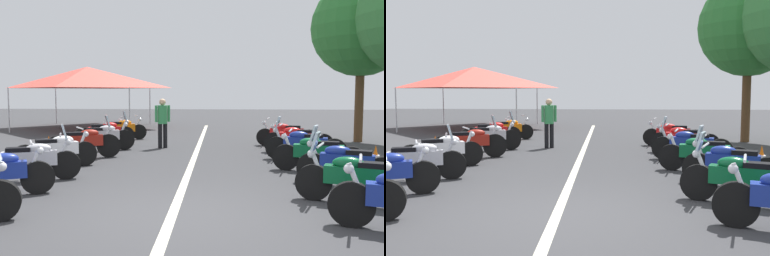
# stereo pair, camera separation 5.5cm
# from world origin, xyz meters

# --- Properties ---
(ground_plane) EXTENTS (80.00, 80.00, 0.00)m
(ground_plane) POSITION_xyz_m (0.00, 0.00, 0.00)
(ground_plane) COLOR #38383A
(lane_centre_stripe) EXTENTS (24.16, 0.16, 0.01)m
(lane_centre_stripe) POSITION_xyz_m (5.40, 0.00, 0.00)
(lane_centre_stripe) COLOR beige
(lane_centre_stripe) RESTS_ON ground_plane
(motorcycle_left_row_2) EXTENTS (0.95, 2.00, 1.20)m
(motorcycle_left_row_2) POSITION_xyz_m (2.33, 3.25, 0.46)
(motorcycle_left_row_2) COLOR black
(motorcycle_left_row_2) RESTS_ON ground_plane
(motorcycle_left_row_3) EXTENTS (1.21, 1.81, 0.99)m
(motorcycle_left_row_3) POSITION_xyz_m (3.88, 3.32, 0.45)
(motorcycle_left_row_3) COLOR black
(motorcycle_left_row_3) RESTS_ON ground_plane
(motorcycle_left_row_4) EXTENTS (1.00, 1.99, 1.23)m
(motorcycle_left_row_4) POSITION_xyz_m (5.42, 3.11, 0.48)
(motorcycle_left_row_4) COLOR black
(motorcycle_left_row_4) RESTS_ON ground_plane
(motorcycle_left_row_5) EXTENTS (1.06, 1.99, 1.01)m
(motorcycle_left_row_5) POSITION_xyz_m (6.97, 3.03, 0.46)
(motorcycle_left_row_5) COLOR black
(motorcycle_left_row_5) RESTS_ON ground_plane
(motorcycle_left_row_6) EXTENTS (0.98, 2.03, 1.22)m
(motorcycle_left_row_6) POSITION_xyz_m (8.34, 3.30, 0.47)
(motorcycle_left_row_6) COLOR black
(motorcycle_left_row_6) RESTS_ON ground_plane
(motorcycle_left_row_7) EXTENTS (1.02, 1.96, 0.98)m
(motorcycle_left_row_7) POSITION_xyz_m (10.06, 3.15, 0.45)
(motorcycle_left_row_7) COLOR black
(motorcycle_left_row_7) RESTS_ON ground_plane
(motorcycle_right_row_1) EXTENTS (1.00, 2.02, 1.20)m
(motorcycle_right_row_1) POSITION_xyz_m (0.86, -3.03, 0.46)
(motorcycle_right_row_1) COLOR black
(motorcycle_right_row_1) RESTS_ON ground_plane
(motorcycle_right_row_2) EXTENTS (0.97, 1.90, 1.21)m
(motorcycle_right_row_2) POSITION_xyz_m (2.31, -3.26, 0.47)
(motorcycle_right_row_2) COLOR black
(motorcycle_right_row_2) RESTS_ON ground_plane
(motorcycle_right_row_3) EXTENTS (0.86, 2.11, 1.00)m
(motorcycle_right_row_3) POSITION_xyz_m (3.79, -3.04, 0.46)
(motorcycle_right_row_3) COLOR black
(motorcycle_right_row_3) RESTS_ON ground_plane
(motorcycle_right_row_4) EXTENTS (0.89, 2.14, 1.21)m
(motorcycle_right_row_4) POSITION_xyz_m (5.45, -3.06, 0.47)
(motorcycle_right_row_4) COLOR black
(motorcycle_right_row_4) RESTS_ON ground_plane
(motorcycle_right_row_5) EXTENTS (0.88, 2.07, 1.00)m
(motorcycle_right_row_5) POSITION_xyz_m (6.80, -3.12, 0.46)
(motorcycle_right_row_5) COLOR black
(motorcycle_right_row_5) RESTS_ON ground_plane
(motorcycle_right_row_6) EXTENTS (0.86, 2.06, 0.98)m
(motorcycle_right_row_6) POSITION_xyz_m (8.52, -3.04, 0.45)
(motorcycle_right_row_6) COLOR black
(motorcycle_right_row_6) RESTS_ON ground_plane
(traffic_cone_1) EXTENTS (0.36, 0.36, 0.61)m
(traffic_cone_1) POSITION_xyz_m (5.77, 4.29, 0.29)
(traffic_cone_1) COLOR orange
(traffic_cone_1) RESTS_ON ground_plane
(traffic_cone_2) EXTENTS (0.36, 0.36, 0.61)m
(traffic_cone_2) POSITION_xyz_m (4.07, -4.48, 0.29)
(traffic_cone_2) COLOR orange
(traffic_cone_2) RESTS_ON ground_plane
(bystander_3) EXTENTS (0.32, 0.50, 1.67)m
(bystander_3) POSITION_xyz_m (7.79, 1.19, 0.98)
(bystander_3) COLOR black
(bystander_3) RESTS_ON ground_plane
(roadside_tree_1) EXTENTS (3.69, 3.69, 6.16)m
(roadside_tree_1) POSITION_xyz_m (10.08, -6.00, 4.30)
(roadside_tree_1) COLOR brown
(roadside_tree_1) RESTS_ON ground_plane
(event_tent) EXTENTS (6.30, 6.30, 3.20)m
(event_tent) POSITION_xyz_m (15.50, 6.19, 2.65)
(event_tent) COLOR #E54C3F
(event_tent) RESTS_ON ground_plane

